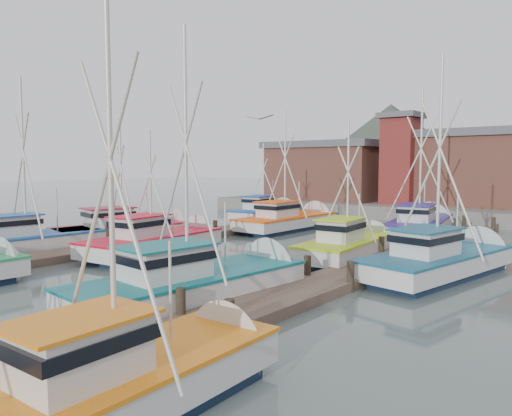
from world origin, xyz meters
The scene contains 19 objects.
ground centered at (0.00, 0.00, 0.00)m, with size 260.00×260.00×0.00m, color #485653.
dock_left centered at (-7.00, 4.04, 0.21)m, with size 2.30×46.00×1.50m.
dock_right centered at (7.00, 4.04, 0.21)m, with size 2.30×46.00×1.50m.
quay centered at (0.00, 37.00, 0.60)m, with size 44.00×16.00×1.20m, color slate.
shed_left centered at (-11.00, 35.00, 4.34)m, with size 12.72×8.48×6.20m.
shed_center centered at (6.00, 37.00, 4.69)m, with size 14.84×9.54×6.90m.
lookout_tower centered at (-2.00, 33.00, 5.55)m, with size 3.60×3.60×8.50m.
distant_hills centered at (-12.76, 122.59, 0.00)m, with size 175.00×140.00×42.00m.
boat_5 centered at (4.50, 0.48, 0.69)m, with size 4.19×9.85×10.50m.
boat_6 centered at (-9.69, 1.69, 0.69)m, with size 4.26×9.60×10.49m.
boat_7 centered at (9.31, -6.07, 0.68)m, with size 3.63×7.90×9.19m.
boat_8 centered at (-4.33, 5.88, 0.68)m, with size 3.91×9.50×7.58m.
boat_9 centered at (4.68, 11.26, 0.68)m, with size 3.35×8.62×7.93m.
boat_10 centered at (-9.27, 7.70, 0.68)m, with size 4.70×9.72×8.48m.
boat_11 centered at (9.85, 10.26, 0.69)m, with size 4.43×9.82×10.41m.
boat_12 centered at (-4.62, 18.84, 0.68)m, with size 4.00×9.93×9.88m.
boat_13 centered at (4.03, 22.65, 0.69)m, with size 5.13×10.78×11.35m.
boat_14 centered at (-10.04, 22.88, 0.68)m, with size 3.98×9.23×7.52m.
gull_far centered at (2.41, 6.31, 7.12)m, with size 1.55×0.62×0.24m.
Camera 1 is at (17.20, -12.09, 4.95)m, focal length 35.00 mm.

